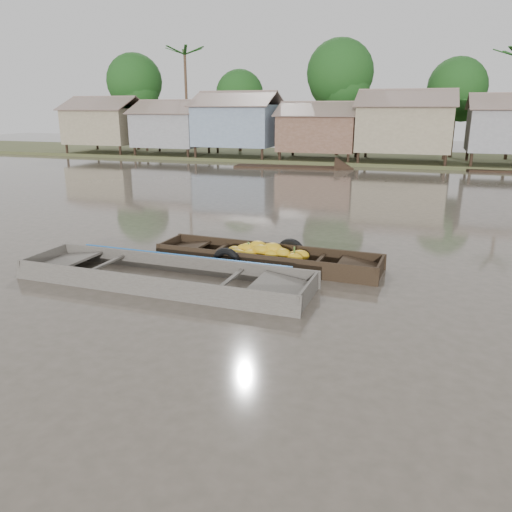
% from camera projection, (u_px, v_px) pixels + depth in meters
% --- Properties ---
extents(ground, '(120.00, 120.00, 0.00)m').
position_uv_depth(ground, '(217.00, 298.00, 11.15)').
color(ground, '#494338').
rests_on(ground, ground).
extents(riverbank, '(120.00, 12.47, 10.22)m').
position_uv_depth(riverbank, '(414.00, 121.00, 38.30)').
color(riverbank, '#384723').
rests_on(riverbank, ground).
extents(banana_boat, '(6.20, 1.75, 0.86)m').
position_uv_depth(banana_boat, '(264.00, 258.00, 13.50)').
color(banana_boat, black).
rests_on(banana_boat, ground).
extents(viewer_boat, '(7.36, 2.09, 0.59)m').
position_uv_depth(viewer_boat, '(165.00, 281.00, 12.09)').
color(viewer_boat, '#443F3A').
rests_on(viewer_boat, ground).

